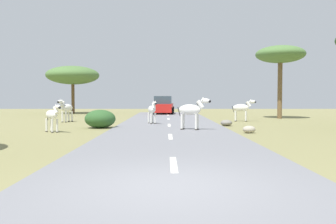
# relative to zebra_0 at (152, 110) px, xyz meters

# --- Properties ---
(ground_plane) EXTENTS (90.00, 90.00, 0.00)m
(ground_plane) POSITION_rel_zebra_0_xyz_m (0.90, -15.20, -0.90)
(ground_plane) COLOR olive
(road) EXTENTS (6.00, 64.00, 0.05)m
(road) POSITION_rel_zebra_0_xyz_m (1.03, -15.20, -0.87)
(road) COLOR slate
(road) RESTS_ON ground_plane
(lane_markings) EXTENTS (0.16, 56.00, 0.01)m
(lane_markings) POSITION_rel_zebra_0_xyz_m (1.03, -16.20, -0.84)
(lane_markings) COLOR silver
(lane_markings) RESTS_ON road
(zebra_0) EXTENTS (0.69, 1.46, 1.42)m
(zebra_0) POSITION_rel_zebra_0_xyz_m (0.00, 0.00, 0.00)
(zebra_0) COLOR silver
(zebra_0) RESTS_ON road
(zebra_1) EXTENTS (1.60, 0.73, 1.55)m
(zebra_1) POSITION_rel_zebra_0_xyz_m (6.10, 2.72, 0.03)
(zebra_1) COLOR silver
(zebra_1) RESTS_ON ground_plane
(zebra_2) EXTENTS (1.65, 0.88, 1.63)m
(zebra_2) POSITION_rel_zebra_0_xyz_m (2.12, -4.08, 0.12)
(zebra_2) COLOR silver
(zebra_2) RESTS_ON road
(zebra_3) EXTENTS (0.82, 1.59, 1.56)m
(zebra_3) POSITION_rel_zebra_0_xyz_m (-5.84, 2.13, 0.03)
(zebra_3) COLOR silver
(zebra_3) RESTS_ON ground_plane
(zebra_4) EXTENTS (1.12, 1.20, 1.37)m
(zebra_4) POSITION_rel_zebra_0_xyz_m (-4.53, -4.89, -0.08)
(zebra_4) COLOR silver
(zebra_4) RESTS_ON ground_plane
(car_0) EXTENTS (2.21, 4.44, 1.74)m
(car_0) POSITION_rel_zebra_0_xyz_m (0.58, 13.22, -0.05)
(car_0) COLOR red
(car_0) RESTS_ON road
(tree_1) EXTENTS (3.80, 3.80, 5.67)m
(tree_1) POSITION_rel_zebra_0_xyz_m (9.75, 6.00, 4.03)
(tree_1) COLOR brown
(tree_1) RESTS_ON ground_plane
(tree_2) EXTENTS (5.35, 5.35, 4.87)m
(tree_2) POSITION_rel_zebra_0_xyz_m (-8.69, 14.71, 3.02)
(tree_2) COLOR brown
(tree_2) RESTS_ON ground_plane
(bush_1) EXTENTS (1.66, 1.49, 0.99)m
(bush_1) POSITION_rel_zebra_0_xyz_m (-2.71, -2.52, -0.40)
(bush_1) COLOR #2D5628
(bush_1) RESTS_ON ground_plane
(rock_0) EXTENTS (0.67, 0.69, 0.36)m
(rock_0) POSITION_rel_zebra_0_xyz_m (4.36, -1.11, -0.72)
(rock_0) COLOR gray
(rock_0) RESTS_ON ground_plane
(rock_1) EXTENTS (0.60, 0.45, 0.34)m
(rock_1) POSITION_rel_zebra_0_xyz_m (4.70, -5.29, -0.73)
(rock_1) COLOR #A89E8C
(rock_1) RESTS_ON ground_plane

